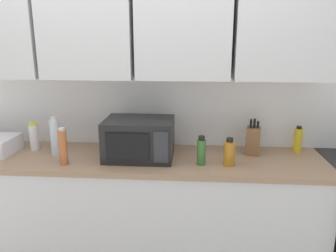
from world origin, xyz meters
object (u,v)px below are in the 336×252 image
(microwave, at_px, (139,139))
(bottle_clear_tall, at_px, (55,137))
(knife_block, at_px, (253,140))
(bottle_green_oil, at_px, (201,151))
(bottle_yellow_mustard, at_px, (298,140))
(bottle_amber_vinegar, at_px, (229,153))
(bottle_spice_jar, at_px, (63,147))
(bottle_white_jar, at_px, (34,137))

(microwave, distance_m, bottle_clear_tall, 0.62)
(knife_block, height_order, bottle_clear_tall, bottle_clear_tall)
(microwave, distance_m, bottle_green_oil, 0.45)
(microwave, relative_size, bottle_green_oil, 2.38)
(bottle_clear_tall, relative_size, bottle_yellow_mustard, 1.40)
(knife_block, height_order, bottle_amber_vinegar, knife_block)
(bottle_yellow_mustard, relative_size, bottle_amber_vinegar, 1.06)
(bottle_green_oil, bearing_deg, bottle_spice_jar, -176.21)
(microwave, xyz_separation_m, bottle_white_jar, (-0.82, 0.10, -0.04))
(bottle_white_jar, relative_size, bottle_amber_vinegar, 1.13)
(knife_block, distance_m, bottle_clear_tall, 1.45)
(bottle_green_oil, bearing_deg, bottle_amber_vinegar, 0.32)
(bottle_spice_jar, bearing_deg, bottle_green_oil, 3.79)
(microwave, bearing_deg, bottle_amber_vinegar, -9.74)
(bottle_spice_jar, bearing_deg, knife_block, 13.21)
(bottle_green_oil, xyz_separation_m, bottle_yellow_mustard, (0.72, 0.31, 0.00))
(knife_block, xyz_separation_m, bottle_green_oil, (-0.38, -0.25, -0.01))
(bottle_clear_tall, height_order, bottle_green_oil, bottle_clear_tall)
(bottle_yellow_mustard, bearing_deg, bottle_amber_vinegar, -150.37)
(bottle_spice_jar, relative_size, bottle_amber_vinegar, 1.33)
(microwave, xyz_separation_m, bottle_green_oil, (0.44, -0.11, -0.05))
(microwave, xyz_separation_m, knife_block, (0.82, 0.14, -0.04))
(microwave, height_order, bottle_amber_vinegar, microwave)
(bottle_clear_tall, distance_m, bottle_amber_vinegar, 1.25)
(knife_block, relative_size, bottle_amber_vinegar, 1.41)
(knife_block, bearing_deg, bottle_green_oil, -147.29)
(bottle_spice_jar, height_order, bottle_yellow_mustard, bottle_spice_jar)
(microwave, bearing_deg, bottle_spice_jar, -160.91)
(knife_block, distance_m, bottle_green_oil, 0.46)
(bottle_white_jar, distance_m, bottle_amber_vinegar, 1.46)
(knife_block, distance_m, bottle_spice_jar, 1.35)
(bottle_green_oil, bearing_deg, knife_block, 32.71)
(knife_block, distance_m, bottle_amber_vinegar, 0.32)
(bottle_spice_jar, xyz_separation_m, bottle_amber_vinegar, (1.12, 0.06, -0.04))
(knife_block, bearing_deg, bottle_white_jar, -178.68)
(microwave, xyz_separation_m, bottle_clear_tall, (-0.62, 0.02, -0.01))
(knife_block, height_order, bottle_spice_jar, knife_block)
(bottle_white_jar, bearing_deg, bottle_clear_tall, -22.23)
(bottle_white_jar, xyz_separation_m, bottle_yellow_mustard, (1.98, 0.10, -0.01))
(bottle_spice_jar, height_order, bottle_amber_vinegar, bottle_spice_jar)
(bottle_amber_vinegar, bearing_deg, knife_block, 51.24)
(microwave, relative_size, bottle_yellow_mustard, 2.38)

